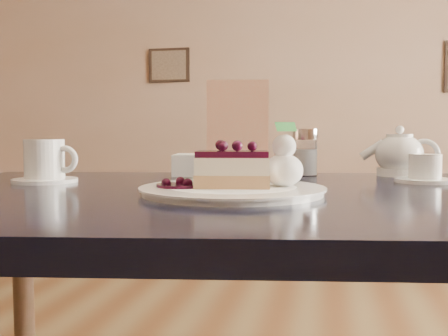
% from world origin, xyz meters
% --- Properties ---
extents(main_table, '(1.38, 1.03, 0.79)m').
position_xyz_m(main_table, '(0.20, 0.12, 0.70)').
color(main_table, black).
rests_on(main_table, ground).
extents(dessert_plate, '(0.31, 0.31, 0.01)m').
position_xyz_m(dessert_plate, '(0.21, 0.07, 0.79)').
color(dessert_plate, white).
rests_on(dessert_plate, main_table).
extents(cheesecake_slice, '(0.14, 0.11, 0.06)m').
position_xyz_m(cheesecake_slice, '(0.21, 0.07, 0.83)').
color(cheesecake_slice, tan).
rests_on(cheesecake_slice, dessert_plate).
extents(whipped_cream, '(0.07, 0.07, 0.06)m').
position_xyz_m(whipped_cream, '(0.30, 0.09, 0.83)').
color(whipped_cream, white).
rests_on(whipped_cream, dessert_plate).
extents(berry_sauce, '(0.08, 0.08, 0.01)m').
position_xyz_m(berry_sauce, '(0.12, 0.05, 0.80)').
color(berry_sauce, black).
rests_on(berry_sauce, dessert_plate).
extents(coffee_set, '(0.15, 0.14, 0.09)m').
position_xyz_m(coffee_set, '(-0.22, 0.19, 0.83)').
color(coffee_set, white).
rests_on(coffee_set, main_table).
extents(tea_set, '(0.21, 0.28, 0.11)m').
position_xyz_m(tea_set, '(0.55, 0.48, 0.83)').
color(tea_set, white).
rests_on(tea_set, main_table).
extents(menu_card, '(0.15, 0.05, 0.23)m').
position_xyz_m(menu_card, '(0.16, 0.41, 0.90)').
color(menu_card, beige).
rests_on(menu_card, main_table).
extents(sugar_shaker, '(0.06, 0.06, 0.12)m').
position_xyz_m(sugar_shaker, '(0.32, 0.47, 0.85)').
color(sugar_shaker, white).
rests_on(sugar_shaker, main_table).
extents(napkin_stack, '(0.14, 0.14, 0.05)m').
position_xyz_m(napkin_stack, '(0.06, 0.44, 0.81)').
color(napkin_stack, white).
rests_on(napkin_stack, main_table).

